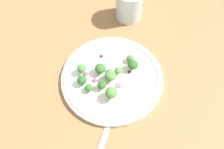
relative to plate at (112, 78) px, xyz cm
name	(u,v)px	position (x,y,z in cm)	size (l,w,h in cm)	color
ground_plane	(115,76)	(-1.80, -0.76, -1.86)	(180.00, 180.00, 2.00)	olive
plate	(112,78)	(0.00, 0.00, 0.00)	(26.03, 26.03, 1.70)	white
dressing_pool	(112,77)	(0.00, 0.00, 0.44)	(15.10, 15.10, 0.20)	white
broccoli_floret_0	(133,65)	(-5.68, 1.47, 2.51)	(2.71, 2.71, 2.74)	#8EB77A
broccoli_floret_1	(102,85)	(3.94, 0.83, 2.06)	(2.19, 2.19, 2.21)	#9EC684
broccoli_floret_2	(111,93)	(3.73, 4.24, 2.91)	(2.96, 2.96, 3.00)	#9EC684
broccoli_floret_3	(82,80)	(6.81, -3.39, 2.00)	(2.48, 2.48, 2.51)	#ADD18E
broccoli_floret_4	(88,87)	(6.72, -1.10, 1.58)	(1.99, 1.99, 2.01)	#9EC684
broccoli_floret_5	(82,68)	(4.99, -6.00, 2.38)	(2.37, 2.37, 2.40)	#ADD18E
broccoli_floret_6	(119,70)	(-2.19, 0.25, 2.15)	(1.94, 1.94, 1.97)	#9EC684
broccoli_floret_7	(110,76)	(0.83, 0.32, 2.49)	(2.89, 2.89, 2.93)	#9EC684
broccoli_floret_8	(100,68)	(1.37, -2.97, 2.40)	(2.79, 2.79, 2.82)	#ADD18E
broccoli_floret_9	(130,58)	(-6.80, -0.81, 1.78)	(2.04, 2.04, 2.06)	#9EC684
cranberry_0	(113,92)	(2.80, 3.78, 1.35)	(0.95, 0.95, 0.95)	#4C0A14
cranberry_1	(129,72)	(-4.27, 1.80, 0.89)	(0.76, 0.76, 0.76)	#4C0A14
cranberry_2	(100,57)	(-1.37, -6.70, 0.82)	(0.85, 0.85, 0.85)	maroon
onion_bit_0	(118,86)	(0.43, 2.93, 0.63)	(1.22, 1.32, 0.53)	#A35B93
onion_bit_1	(86,74)	(4.62, -4.91, 0.63)	(1.18, 0.89, 0.51)	#934C84
onion_bit_2	(110,71)	(-0.60, -1.59, 1.01)	(1.27, 1.08, 0.59)	#A35B93
onion_bit_3	(95,80)	(3.96, -1.92, 0.90)	(0.89, 0.99, 0.51)	#934C84
fork	(103,142)	(12.09, 11.35, -0.61)	(16.59, 11.63, 0.50)	silver
water_glass	(129,4)	(-17.81, -13.99, 3.86)	(7.64, 7.64, 9.44)	silver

